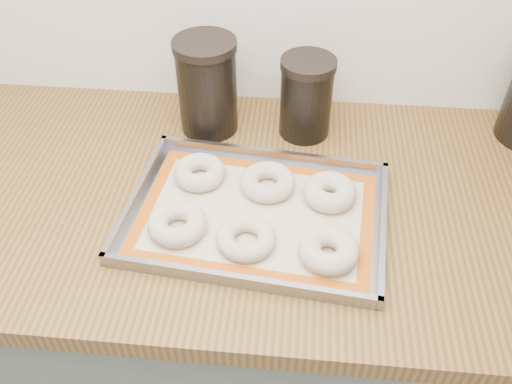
# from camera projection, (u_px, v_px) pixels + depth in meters

# --- Properties ---
(cabinet) EXTENTS (3.00, 0.65, 0.86)m
(cabinet) POSITION_uv_depth(u_px,v_px,m) (323.00, 335.00, 1.34)
(cabinet) COLOR #576054
(cabinet) RESTS_ON floor
(countertop) EXTENTS (3.06, 0.68, 0.04)m
(countertop) POSITION_uv_depth(u_px,v_px,m) (344.00, 206.00, 1.03)
(countertop) COLOR brown
(countertop) RESTS_ON cabinet
(baking_tray) EXTENTS (0.49, 0.37, 0.03)m
(baking_tray) POSITION_uv_depth(u_px,v_px,m) (256.00, 213.00, 0.98)
(baking_tray) COLOR gray
(baking_tray) RESTS_ON countertop
(baking_mat) EXTENTS (0.45, 0.33, 0.00)m
(baking_mat) POSITION_uv_depth(u_px,v_px,m) (256.00, 214.00, 0.98)
(baking_mat) COLOR #C6B793
(baking_mat) RESTS_ON baking_tray
(bagel_front_left) EXTENTS (0.12, 0.12, 0.04)m
(bagel_front_left) POSITION_uv_depth(u_px,v_px,m) (177.00, 224.00, 0.94)
(bagel_front_left) COLOR beige
(bagel_front_left) RESTS_ON baking_mat
(bagel_front_mid) EXTENTS (0.13, 0.13, 0.03)m
(bagel_front_mid) POSITION_uv_depth(u_px,v_px,m) (246.00, 238.00, 0.92)
(bagel_front_mid) COLOR beige
(bagel_front_mid) RESTS_ON baking_mat
(bagel_front_right) EXTENTS (0.11, 0.11, 0.04)m
(bagel_front_right) POSITION_uv_depth(u_px,v_px,m) (329.00, 250.00, 0.90)
(bagel_front_right) COLOR beige
(bagel_front_right) RESTS_ON baking_mat
(bagel_back_left) EXTENTS (0.11, 0.11, 0.03)m
(bagel_back_left) POSITION_uv_depth(u_px,v_px,m) (200.00, 172.00, 1.04)
(bagel_back_left) COLOR beige
(bagel_back_left) RESTS_ON baking_mat
(bagel_back_mid) EXTENTS (0.12, 0.12, 0.03)m
(bagel_back_mid) POSITION_uv_depth(u_px,v_px,m) (268.00, 182.00, 1.02)
(bagel_back_mid) COLOR beige
(bagel_back_mid) RESTS_ON baking_mat
(bagel_back_right) EXTENTS (0.11, 0.11, 0.04)m
(bagel_back_right) POSITION_uv_depth(u_px,v_px,m) (330.00, 192.00, 1.00)
(bagel_back_right) COLOR beige
(bagel_back_right) RESTS_ON baking_mat
(canister_left) EXTENTS (0.13, 0.13, 0.20)m
(canister_left) POSITION_uv_depth(u_px,v_px,m) (207.00, 86.00, 1.11)
(canister_left) COLOR black
(canister_left) RESTS_ON countertop
(canister_mid) EXTENTS (0.11, 0.11, 0.17)m
(canister_mid) POSITION_uv_depth(u_px,v_px,m) (306.00, 97.00, 1.11)
(canister_mid) COLOR black
(canister_mid) RESTS_ON countertop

